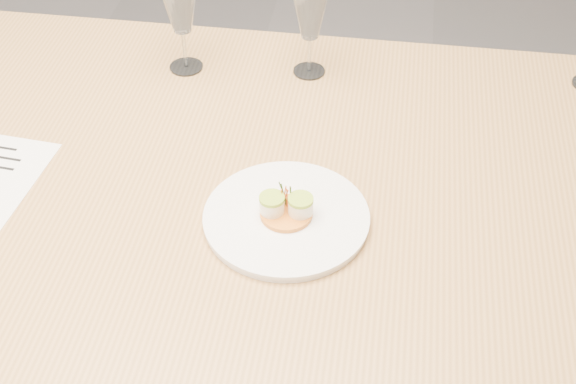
# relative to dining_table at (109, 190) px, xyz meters

# --- Properties ---
(dining_table) EXTENTS (2.40, 1.00, 0.75)m
(dining_table) POSITION_rel_dining_table_xyz_m (0.00, 0.00, 0.00)
(dining_table) COLOR tan
(dining_table) RESTS_ON ground
(dinner_plate) EXTENTS (0.28, 0.28, 0.07)m
(dinner_plate) POSITION_rel_dining_table_xyz_m (0.36, -0.10, 0.08)
(dinner_plate) COLOR white
(dinner_plate) RESTS_ON dining_table
(wine_glass_1) EXTENTS (0.08, 0.08, 0.20)m
(wine_glass_1) POSITION_rel_dining_table_xyz_m (0.08, 0.33, 0.21)
(wine_glass_1) COLOR white
(wine_glass_1) RESTS_ON dining_table
(wine_glass_2) EXTENTS (0.08, 0.08, 0.19)m
(wine_glass_2) POSITION_rel_dining_table_xyz_m (0.34, 0.35, 0.20)
(wine_glass_2) COLOR white
(wine_glass_2) RESTS_ON dining_table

